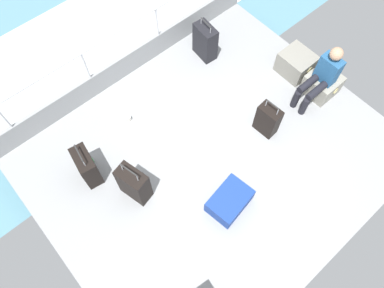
# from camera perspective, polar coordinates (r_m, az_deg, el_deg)

# --- Properties ---
(ground_plane) EXTENTS (4.40, 5.20, 0.06)m
(ground_plane) POSITION_cam_1_polar(r_m,az_deg,el_deg) (5.75, 3.26, -2.04)
(ground_plane) COLOR #939699
(gunwale_port) EXTENTS (0.06, 5.20, 0.45)m
(gunwale_port) POSITION_cam_1_polar(r_m,az_deg,el_deg) (6.50, -9.94, 12.15)
(gunwale_port) COLOR #939699
(gunwale_port) RESTS_ON ground_plane
(railing_port) EXTENTS (0.04, 4.20, 1.02)m
(railing_port) POSITION_cam_1_polar(r_m,az_deg,el_deg) (6.09, -10.78, 15.45)
(railing_port) COLOR silver
(railing_port) RESTS_ON ground_plane
(sea_wake) EXTENTS (12.00, 12.00, 0.01)m
(sea_wake) POSITION_cam_1_polar(r_m,az_deg,el_deg) (7.81, -15.68, 15.36)
(sea_wake) COLOR #598C9E
(sea_wake) RESTS_ON ground_plane
(cargo_crate_0) EXTENTS (0.57, 0.48, 0.40)m
(cargo_crate_0) POSITION_cam_1_polar(r_m,az_deg,el_deg) (6.68, 15.79, 11.90)
(cargo_crate_0) COLOR gray
(cargo_crate_0) RESTS_ON ground_plane
(cargo_crate_1) EXTENTS (0.53, 0.49, 0.37)m
(cargo_crate_1) POSITION_cam_1_polar(r_m,az_deg,el_deg) (6.56, 19.48, 8.73)
(cargo_crate_1) COLOR gray
(cargo_crate_1) RESTS_ON ground_plane
(passenger_seated) EXTENTS (0.34, 0.66, 1.07)m
(passenger_seated) POSITION_cam_1_polar(r_m,az_deg,el_deg) (6.17, 19.48, 9.90)
(passenger_seated) COLOR #26598C
(passenger_seated) RESTS_ON ground_plane
(suitcase_1) EXTENTS (0.53, 0.68, 0.28)m
(suitcase_1) POSITION_cam_1_polar(r_m,az_deg,el_deg) (5.33, 5.83, -8.75)
(suitcase_1) COLOR navy
(suitcase_1) RESTS_ON ground_plane
(suitcase_2) EXTENTS (0.48, 0.34, 0.84)m
(suitcase_2) POSITION_cam_1_polar(r_m,az_deg,el_deg) (5.24, -8.97, -6.13)
(suitcase_2) COLOR black
(suitcase_2) RESTS_ON ground_plane
(suitcase_3) EXTENTS (0.37, 0.24, 0.73)m
(suitcase_3) POSITION_cam_1_polar(r_m,az_deg,el_deg) (5.81, 11.62, 3.69)
(suitcase_3) COLOR black
(suitcase_3) RESTS_ON ground_plane
(suitcase_4) EXTENTS (0.48, 0.30, 0.75)m
(suitcase_4) POSITION_cam_1_polar(r_m,az_deg,el_deg) (5.53, -15.96, -3.35)
(suitcase_4) COLOR black
(suitcase_4) RESTS_ON ground_plane
(suitcase_5) EXTENTS (0.45, 0.28, 0.77)m
(suitcase_5) POSITION_cam_1_polar(r_m,az_deg,el_deg) (6.60, 2.05, 15.57)
(suitcase_5) COLOR black
(suitcase_5) RESTS_ON ground_plane
(paper_cup) EXTENTS (0.08, 0.08, 0.10)m
(paper_cup) POSITION_cam_1_polar(r_m,az_deg,el_deg) (6.07, -9.77, 3.96)
(paper_cup) COLOR white
(paper_cup) RESTS_ON ground_plane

